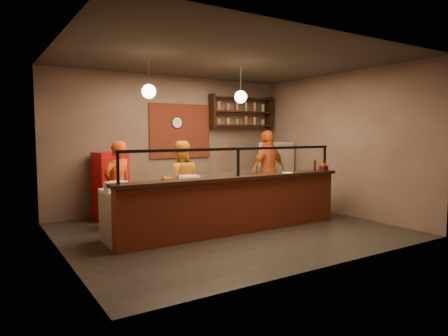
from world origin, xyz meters
TOP-DOWN VIEW (x-y plane):
  - floor at (0.00, 0.00)m, footprint 6.00×6.00m
  - ceiling at (0.00, 0.00)m, footprint 6.00×6.00m
  - wall_back at (0.00, 2.50)m, footprint 6.00×0.00m
  - wall_left at (-3.00, 0.00)m, footprint 0.00×5.00m
  - wall_right at (3.00, 0.00)m, footprint 0.00×5.00m
  - wall_front at (0.00, -2.50)m, footprint 6.00×0.00m
  - brick_patch at (0.20, 2.47)m, footprint 1.60×0.04m
  - service_counter at (0.00, -0.30)m, footprint 4.60×0.25m
  - counter_ledge at (0.00, -0.30)m, footprint 4.70×0.37m
  - worktop_cabinet at (0.00, 0.20)m, footprint 4.60×0.75m
  - worktop at (0.00, 0.20)m, footprint 4.60×0.75m
  - sneeze_guard at (0.00, -0.30)m, footprint 4.50×0.05m
  - wall_shelving at (1.90, 2.32)m, footprint 1.84×0.28m
  - wall_clock at (0.10, 2.46)m, footprint 0.30×0.04m
  - pendant_left at (-1.50, 0.20)m, footprint 0.24×0.24m
  - pendant_right at (0.40, 0.20)m, footprint 0.24×0.24m
  - cook_left at (-1.76, 1.20)m, footprint 0.73×0.62m
  - cook_mid at (-0.48, 1.09)m, footprint 0.98×0.86m
  - cook_right at (2.01, 1.34)m, footprint 1.19×0.67m
  - fridge at (2.60, 1.74)m, footprint 0.70×0.66m
  - red_cooler at (-1.62, 2.15)m, footprint 0.69×0.65m
  - pizza_dough at (0.15, 0.16)m, footprint 0.65×0.65m
  - prep_tub_a at (-2.07, 0.18)m, footprint 0.36×0.32m
  - prep_tub_b at (-0.72, 0.23)m, footprint 0.36×0.30m
  - prep_tub_c at (-2.14, 0.15)m, footprint 0.30×0.25m
  - rolling_pin at (-0.65, 0.30)m, footprint 0.30×0.22m
  - condiment_caddy at (2.20, -0.28)m, footprint 0.18×0.14m
  - pepper_mill at (1.92, -0.32)m, footprint 0.06×0.06m
  - small_plate at (1.14, -0.36)m, footprint 0.26×0.26m

SIDE VIEW (x-z plane):
  - floor at x=0.00m, z-range 0.00..0.00m
  - worktop_cabinet at x=0.00m, z-range 0.00..0.85m
  - service_counter at x=0.00m, z-range 0.00..1.00m
  - red_cooler at x=-1.62m, z-range 0.00..1.44m
  - fridge at x=2.60m, z-range 0.00..1.61m
  - cook_mid at x=-0.48m, z-range 0.00..1.69m
  - cook_left at x=-1.76m, z-range 0.00..1.69m
  - worktop at x=0.00m, z-range 0.85..0.90m
  - pizza_dough at x=0.15m, z-range 0.90..0.91m
  - rolling_pin at x=-0.65m, z-range 0.90..0.96m
  - cook_right at x=2.01m, z-range 0.00..1.91m
  - prep_tub_c at x=-2.14m, z-range 0.90..1.05m
  - prep_tub_a at x=-2.07m, z-range 0.90..1.05m
  - prep_tub_b at x=-0.72m, z-range 0.90..1.07m
  - counter_ledge at x=0.00m, z-range 1.00..1.06m
  - small_plate at x=1.14m, z-range 1.06..1.07m
  - condiment_caddy at x=2.20m, z-range 1.06..1.15m
  - pepper_mill at x=1.92m, z-range 1.06..1.28m
  - sneeze_guard at x=0.00m, z-range 1.11..1.63m
  - wall_back at x=0.00m, z-range -1.40..4.60m
  - wall_left at x=-3.00m, z-range -0.90..4.10m
  - wall_right at x=3.00m, z-range -0.90..4.10m
  - wall_front at x=0.00m, z-range -1.40..4.60m
  - brick_patch at x=0.20m, z-range 1.25..2.55m
  - wall_clock at x=0.10m, z-range 1.95..2.25m
  - wall_shelving at x=1.90m, z-range 1.98..2.83m
  - pendant_left at x=-1.50m, z-range 2.17..2.94m
  - pendant_right at x=0.40m, z-range 2.17..2.94m
  - ceiling at x=0.00m, z-range 3.20..3.20m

